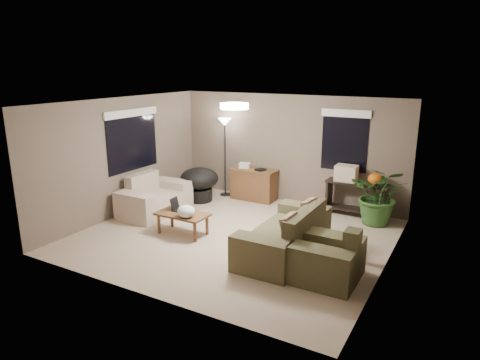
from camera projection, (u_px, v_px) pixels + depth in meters
The scene contains 20 objects.
room_shell at pixel (235, 172), 7.80m from camera, with size 5.50×5.50×5.50m.
main_sofa at pixel (287, 237), 7.30m from camera, with size 0.95×2.20×0.85m.
throw_pillows at pixel (302, 220), 7.09m from camera, with size 0.28×1.36×0.47m.
loveseat at pixel (154, 199), 9.34m from camera, with size 0.90×1.60×0.85m.
armchair at pixel (328, 260), 6.43m from camera, with size 0.95×1.00×0.85m.
coffee_table at pixel (183, 216), 8.12m from camera, with size 1.00×0.55×0.42m.
laptop at pixel (178, 207), 8.26m from camera, with size 0.38×0.26×0.24m.
plastic_bag at pixel (186, 211), 7.86m from camera, with size 0.33×0.30×0.23m, color white.
desk at pixel (254, 184), 10.23m from camera, with size 1.10×0.50×0.75m.
desk_papers at pixel (248, 166), 10.19m from camera, with size 0.72×0.32×0.12m.
console_table at pixel (356, 196), 9.08m from camera, with size 1.30×0.40×0.75m.
pumpkin at pixel (375, 179), 8.80m from camera, with size 0.29×0.29×0.24m, color orange.
cardboard_box at pixel (346, 173), 9.07m from camera, with size 0.45×0.34×0.34m, color beige.
papasan_chair at pixel (199, 182), 10.11m from camera, with size 1.10×1.10×0.80m.
floor_lamp at pixel (225, 131), 10.26m from camera, with size 0.32×0.32×1.91m.
ceiling_fixture at pixel (234, 106), 7.49m from camera, with size 0.50×0.50×0.10m, color white.
houseplant at pixel (379, 202), 8.61m from camera, with size 1.09×1.21×0.95m, color #2D5923.
cat_scratching_post at pixel (354, 249), 7.03m from camera, with size 0.32×0.32×0.50m.
window_left at pixel (132, 130), 9.21m from camera, with size 0.05×1.56×1.33m.
window_back at pixel (345, 130), 9.13m from camera, with size 1.06×0.05×1.33m.
Camera 1 is at (3.80, -6.55, 3.14)m, focal length 32.00 mm.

